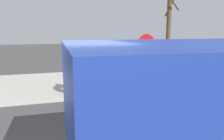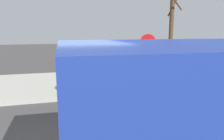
{
  "view_description": "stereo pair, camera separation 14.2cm",
  "coord_description": "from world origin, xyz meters",
  "px_view_note": "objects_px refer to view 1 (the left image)",
  "views": [
    {
      "loc": [
        0.08,
        -3.7,
        2.57
      ],
      "look_at": [
        1.91,
        2.5,
        1.37
      ],
      "focal_mm": 34.2,
      "sensor_mm": 36.0,
      "label": 1
    },
    {
      "loc": [
        0.22,
        -3.74,
        2.57
      ],
      "look_at": [
        1.91,
        2.5,
        1.37
      ],
      "focal_mm": 34.2,
      "sensor_mm": 36.0,
      "label": 2
    }
  ],
  "objects_px": {
    "stop_sign": "(146,50)",
    "fire_hydrant": "(70,78)",
    "loose_tire": "(79,78)",
    "bare_tree": "(169,23)"
  },
  "relations": [
    {
      "from": "loose_tire",
      "to": "stop_sign",
      "type": "xyz_separation_m",
      "value": [
        2.96,
        0.29,
        0.99
      ]
    },
    {
      "from": "fire_hydrant",
      "to": "loose_tire",
      "type": "relative_size",
      "value": 0.8
    },
    {
      "from": "loose_tire",
      "to": "fire_hydrant",
      "type": "bearing_deg",
      "value": 118.93
    },
    {
      "from": "stop_sign",
      "to": "fire_hydrant",
      "type": "bearing_deg",
      "value": 175.81
    },
    {
      "from": "stop_sign",
      "to": "bare_tree",
      "type": "height_order",
      "value": "bare_tree"
    },
    {
      "from": "loose_tire",
      "to": "stop_sign",
      "type": "height_order",
      "value": "stop_sign"
    },
    {
      "from": "fire_hydrant",
      "to": "bare_tree",
      "type": "bearing_deg",
      "value": 24.77
    },
    {
      "from": "loose_tire",
      "to": "bare_tree",
      "type": "relative_size",
      "value": 0.21
    },
    {
      "from": "loose_tire",
      "to": "bare_tree",
      "type": "height_order",
      "value": "bare_tree"
    },
    {
      "from": "bare_tree",
      "to": "stop_sign",
      "type": "bearing_deg",
      "value": -133.36
    }
  ]
}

